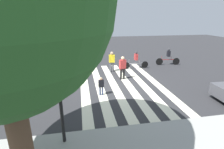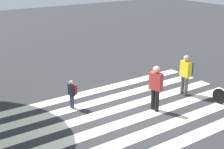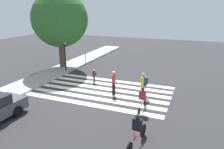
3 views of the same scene
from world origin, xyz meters
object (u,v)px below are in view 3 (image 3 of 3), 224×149
(pedestrian_child_with_backpack, at_px, (144,83))
(traffic_light, at_px, (65,43))
(cyclist_near_curb, at_px, (142,98))
(street_tree, at_px, (60,19))
(cyclist_far_lane, at_px, (137,129))
(pedestrian_adult_yellow_jacket, at_px, (94,75))
(parking_meter, at_px, (85,54))
(pedestrian_adult_blue_shirt, at_px, (114,82))

(pedestrian_child_with_backpack, bearing_deg, traffic_light, 72.26)
(cyclist_near_curb, bearing_deg, street_tree, 54.03)
(cyclist_far_lane, bearing_deg, pedestrian_child_with_backpack, 17.61)
(pedestrian_adult_yellow_jacket, relative_size, cyclist_far_lane, 0.48)
(traffic_light, xyz_separation_m, pedestrian_child_with_backpack, (-3.38, -8.49, -1.83))
(traffic_light, distance_m, street_tree, 2.64)
(pedestrian_adult_yellow_jacket, bearing_deg, cyclist_near_curb, -130.21)
(parking_meter, relative_size, cyclist_far_lane, 0.56)
(traffic_light, bearing_deg, pedestrian_child_with_backpack, -111.71)
(pedestrian_adult_blue_shirt, relative_size, pedestrian_child_with_backpack, 1.02)
(cyclist_far_lane, bearing_deg, street_tree, 53.17)
(pedestrian_adult_blue_shirt, height_order, cyclist_far_lane, pedestrian_adult_blue_shirt)
(street_tree, height_order, cyclist_far_lane, street_tree)
(traffic_light, relative_size, pedestrian_adult_yellow_jacket, 3.55)
(pedestrian_child_with_backpack, distance_m, cyclist_far_lane, 5.92)
(parking_meter, distance_m, cyclist_near_curb, 13.04)
(parking_meter, height_order, cyclist_near_curb, cyclist_near_curb)
(pedestrian_adult_blue_shirt, distance_m, cyclist_far_lane, 6.25)
(parking_meter, xyz_separation_m, street_tree, (-2.71, 1.22, 3.96))
(pedestrian_adult_yellow_jacket, relative_size, cyclist_near_curb, 0.47)
(pedestrian_adult_blue_shirt, xyz_separation_m, cyclist_near_curb, (-1.88, -2.56, -0.14))
(pedestrian_adult_blue_shirt, bearing_deg, parking_meter, 24.69)
(traffic_light, xyz_separation_m, pedestrian_adult_yellow_jacket, (-1.89, -3.91, -2.18))
(pedestrian_adult_yellow_jacket, height_order, pedestrian_child_with_backpack, pedestrian_child_with_backpack)
(pedestrian_child_with_backpack, height_order, cyclist_far_lane, pedestrian_child_with_backpack)
(parking_meter, distance_m, pedestrian_adult_blue_shirt, 9.93)
(parking_meter, bearing_deg, cyclist_near_curb, -136.64)
(street_tree, xyz_separation_m, pedestrian_adult_blue_shirt, (-4.89, -7.61, -3.94))
(parking_meter, height_order, street_tree, street_tree)
(pedestrian_adult_yellow_jacket, relative_size, pedestrian_child_with_backpack, 0.66)
(pedestrian_adult_blue_shirt, xyz_separation_m, pedestrian_child_with_backpack, (0.44, -2.08, 0.02))
(street_tree, xyz_separation_m, cyclist_far_lane, (-10.25, -10.81, -4.07))
(pedestrian_adult_yellow_jacket, xyz_separation_m, pedestrian_child_with_backpack, (-1.49, -4.58, 0.35))
(parking_meter, bearing_deg, pedestrian_child_with_backpack, -130.23)
(traffic_light, distance_m, parking_meter, 4.21)
(cyclist_near_curb, bearing_deg, cyclist_far_lane, -172.00)
(pedestrian_adult_yellow_jacket, bearing_deg, traffic_light, 60.91)
(cyclist_far_lane, distance_m, cyclist_near_curb, 3.54)
(pedestrian_child_with_backpack, xyz_separation_m, cyclist_far_lane, (-5.81, -1.12, -0.15))
(traffic_light, distance_m, pedestrian_child_with_backpack, 9.32)
(pedestrian_adult_blue_shirt, bearing_deg, cyclist_far_lane, -164.56)
(parking_meter, distance_m, pedestrian_child_with_backpack, 11.09)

